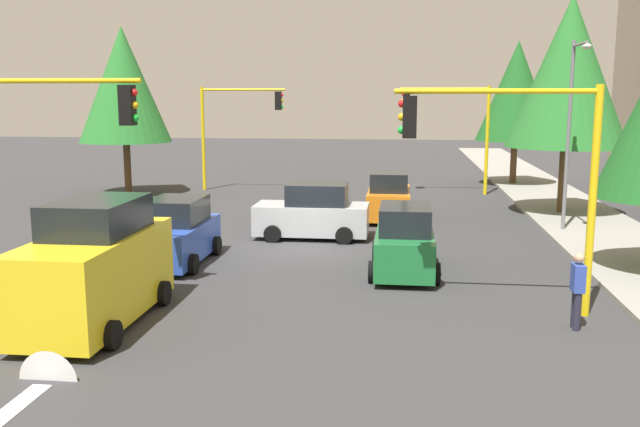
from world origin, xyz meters
name	(u,v)px	position (x,y,z in m)	size (l,w,h in m)	color
ground_plane	(303,250)	(0.00, 0.00, 0.00)	(120.00, 120.00, 0.00)	#353538
sidewalk_kerb	(592,227)	(-5.00, 10.50, 0.07)	(80.00, 4.00, 0.15)	gray
lane_arrow_near	(33,392)	(11.51, -3.00, 0.01)	(2.40, 1.10, 1.10)	silver
traffic_signal_near_right	(39,141)	(6.00, -5.68, 3.93)	(0.36, 4.59, 5.54)	yellow
traffic_signal_near_left	(510,153)	(6.00, 5.63, 3.76)	(0.36, 4.59, 5.29)	yellow
traffic_signal_far_right	(236,117)	(-14.00, -5.68, 3.92)	(0.36, 4.59, 5.54)	yellow
traffic_signal_far_left	(452,118)	(-14.00, 5.68, 3.95)	(0.36, 4.59, 5.57)	yellow
street_lamp_curbside	(572,116)	(-3.61, 9.20, 4.35)	(2.15, 0.28, 7.00)	slate
tree_opposite_side	(124,85)	(-12.00, -11.00, 5.61)	(4.66, 4.66, 8.53)	brown
tree_roadside_mid	(569,72)	(-8.00, 10.00, 6.03)	(4.99, 4.99, 9.16)	brown
tree_roadside_far	(517,91)	(-18.00, 9.50, 5.32)	(4.43, 4.43, 8.10)	brown
delivery_van_yellow	(96,267)	(7.87, -3.50, 1.28)	(4.80, 2.22, 2.77)	yellow
car_silver	(313,213)	(-2.00, 0.07, 0.90)	(2.12, 4.04, 1.98)	#B2B5BA
car_green	(405,242)	(2.54, 3.32, 0.90)	(4.06, 1.93, 1.98)	#1E7238
car_blue	(176,234)	(2.23, -3.59, 0.90)	(4.01, 2.06, 1.98)	blue
car_orange	(389,198)	(-6.13, 2.69, 0.90)	(3.94, 2.03, 1.98)	orange
pedestrian_crossing	(577,289)	(7.00, 7.04, 0.91)	(0.40, 0.24, 1.70)	#262638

